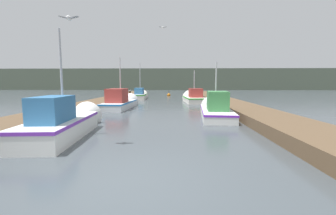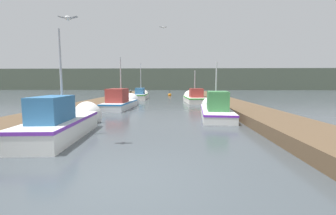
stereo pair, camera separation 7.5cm
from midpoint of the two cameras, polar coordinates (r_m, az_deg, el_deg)
name	(u,v)px [view 1 (the left image)]	position (r m, az deg, el deg)	size (l,w,h in m)	color
ground_plane	(127,182)	(4.79, -10.91, -18.06)	(200.00, 200.00, 0.00)	#3D4449
dock_left	(105,102)	(21.32, -15.88, 1.43)	(2.42, 40.00, 0.47)	brown
dock_right	(224,102)	(20.81, 14.05, 1.37)	(2.42, 40.00, 0.47)	brown
distant_shore_ridge	(171,80)	(67.96, 0.86, 7.09)	(120.00, 16.00, 5.73)	#4C5647
fishing_boat_0	(67,122)	(9.36, -24.58, -3.33)	(1.86, 5.32, 4.23)	silver
fishing_boat_1	(215,109)	(13.81, 11.68, -0.26)	(2.09, 6.35, 3.67)	silver
fishing_boat_2	(122,102)	(17.97, -11.82, 1.43)	(1.82, 5.84, 4.35)	silver
fishing_boat_3	(193,98)	(23.09, 6.39, 2.42)	(2.21, 5.22, 3.77)	silver
fishing_boat_4	(141,95)	(28.02, -7.06, 3.15)	(1.64, 5.92, 4.64)	silver
mooring_piling_0	(199,93)	(31.10, 7.89, 3.67)	(0.28, 0.28, 1.09)	#473523
mooring_piling_1	(130,95)	(27.58, -9.71, 3.25)	(0.25, 0.25, 1.04)	#473523
channel_buoy	(169,95)	(33.27, 0.14, 3.20)	(0.51, 0.51, 1.01)	#BF6513
seagull_lead	(163,27)	(17.47, -1.46, 19.66)	(0.56, 0.29, 0.12)	white
seagull_1	(69,18)	(7.53, -24.15, 20.03)	(0.55, 0.29, 0.12)	white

